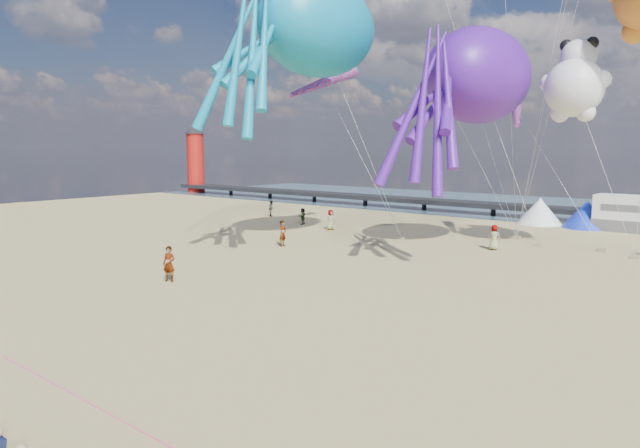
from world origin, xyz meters
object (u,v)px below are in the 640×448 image
at_px(lighthouse, 196,163).
at_px(tent_blue, 587,214).
at_px(standing_person, 169,264).
at_px(kite_octopus_teal, 317,28).
at_px(tent_white, 540,211).
at_px(sandbag_d, 601,250).
at_px(beachgoer_1, 272,208).
at_px(windsock_left, 323,83).
at_px(motorhome_0, 639,214).
at_px(beachgoer_5, 283,233).
at_px(sandbag_c, 635,257).
at_px(sandbag_a, 401,238).
at_px(sandbag_b, 538,245).
at_px(kite_panda, 574,88).
at_px(windsock_right, 442,89).
at_px(beachgoer_6, 494,237).
at_px(sandbag_e, 517,238).
at_px(kite_octopus_purple, 478,76).
at_px(beachgoer_4, 303,216).
at_px(windsock_mid, 516,109).

xyz_separation_m(lighthouse, tent_blue, (58.00, -4.00, -3.30)).
height_order(standing_person, kite_octopus_teal, kite_octopus_teal).
xyz_separation_m(tent_white, sandbag_d, (7.90, -11.36, -1.09)).
distance_m(lighthouse, beachgoer_1, 34.66).
bearing_deg(windsock_left, motorhome_0, 47.69).
xyz_separation_m(motorhome_0, beachgoer_5, (-18.02, -23.40, -0.59)).
xyz_separation_m(lighthouse, sandbag_c, (64.19, -16.80, -4.39)).
distance_m(sandbag_a, sandbag_b, 9.75).
bearing_deg(sandbag_b, standing_person, -116.16).
relative_size(motorhome_0, sandbag_a, 13.20).
bearing_deg(kite_panda, tent_blue, 118.44).
bearing_deg(sandbag_c, kite_panda, -156.94).
relative_size(tent_blue, windsock_right, 0.78).
height_order(beachgoer_6, sandbag_c, beachgoer_6).
distance_m(beachgoer_5, kite_octopus_teal, 14.16).
xyz_separation_m(sandbag_a, windsock_right, (3.83, -1.48, 10.68)).
distance_m(kite_octopus_teal, kite_panda, 16.87).
distance_m(standing_person, sandbag_e, 26.56).
bearing_deg(kite_panda, standing_person, -104.80).
height_order(kite_octopus_purple, kite_panda, kite_octopus_purple).
xyz_separation_m(tent_blue, kite_panda, (2.42, -14.40, 9.39)).
bearing_deg(standing_person, beachgoer_4, 91.80).
bearing_deg(sandbag_d, sandbag_c, -32.12).
distance_m(tent_white, windsock_left, 22.96).
bearing_deg(kite_octopus_purple, standing_person, -122.67).
distance_m(sandbag_b, sandbag_c, 6.27).
bearing_deg(tent_blue, sandbag_a, -120.73).
bearing_deg(sandbag_e, kite_octopus_teal, -128.96).
height_order(lighthouse, beachgoer_1, lighthouse).
bearing_deg(beachgoer_4, kite_octopus_purple, 63.84).
distance_m(lighthouse, tent_blue, 58.23).
xyz_separation_m(beachgoer_1, sandbag_b, (27.00, -0.94, -0.68)).
height_order(beachgoer_4, windsock_mid, windsock_mid).
bearing_deg(beachgoer_4, windsock_left, 45.88).
distance_m(tent_white, beachgoer_6, 15.50).
distance_m(standing_person, beachgoer_6, 21.71).
height_order(sandbag_b, kite_octopus_purple, kite_octopus_purple).
height_order(standing_person, sandbag_a, standing_person).
height_order(beachgoer_6, windsock_right, windsock_right).
xyz_separation_m(tent_white, beachgoer_4, (-16.54, -13.77, -0.46)).
xyz_separation_m(tent_white, windsock_mid, (1.81, -11.64, 8.45)).
bearing_deg(lighthouse, kite_octopus_teal, -29.45).
xyz_separation_m(motorhome_0, windsock_left, (-20.28, -16.07, 10.58)).
relative_size(tent_blue, sandbag_a, 8.00).
relative_size(beachgoer_4, sandbag_d, 2.98).
xyz_separation_m(beachgoer_1, sandbag_c, (33.22, -1.70, -0.68)).
bearing_deg(beachgoer_4, sandbag_b, 79.02).
distance_m(sandbag_e, kite_panda, 12.35).
distance_m(standing_person, windsock_right, 21.40).
relative_size(kite_octopus_purple, windsock_right, 2.47).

